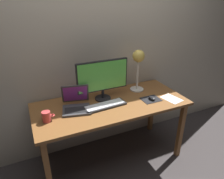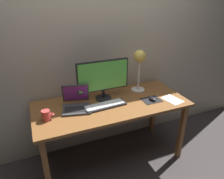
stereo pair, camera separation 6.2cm
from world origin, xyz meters
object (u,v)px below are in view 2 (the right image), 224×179
laptop (76,101)px  desk_lamp (140,62)px  coffee_mug (46,115)px  monitor (103,77)px  mouse (153,99)px  keyboard_main (105,105)px

laptop → desk_lamp: 0.83m
coffee_mug → monitor: bearing=17.6°
mouse → keyboard_main: bearing=172.1°
keyboard_main → laptop: laptop is taller
keyboard_main → laptop: bearing=159.7°
monitor → laptop: (-0.32, -0.07, -0.19)m
laptop → mouse: size_ratio=3.50×
keyboard_main → mouse: 0.53m
keyboard_main → laptop: (-0.27, 0.10, 0.05)m
monitor → keyboard_main: monitor is taller
coffee_mug → mouse: bearing=-2.1°
laptop → mouse: bearing=-12.3°
keyboard_main → monitor: bearing=74.3°
mouse → laptop: bearing=167.7°
mouse → coffee_mug: 1.10m
keyboard_main → laptop: size_ratio=1.33×
monitor → mouse: bearing=-26.6°
monitor → laptop: 0.37m
monitor → keyboard_main: bearing=-105.7°
coffee_mug → laptop: bearing=23.3°
laptop → coffee_mug: size_ratio=3.01×
monitor → coffee_mug: size_ratio=4.98×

